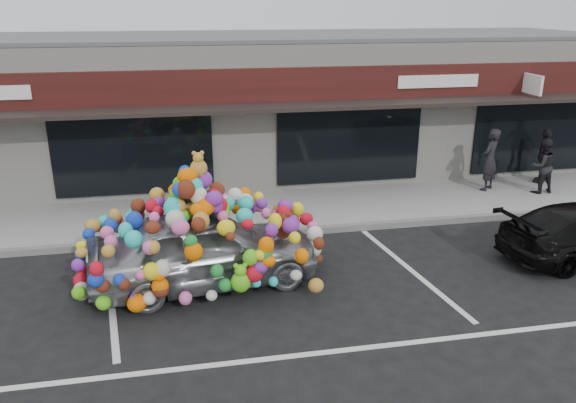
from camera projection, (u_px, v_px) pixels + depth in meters
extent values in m
plane|color=black|center=(280.00, 286.00, 10.96)|extent=(90.00, 90.00, 0.00)
cube|color=silver|center=(234.00, 106.00, 18.13)|extent=(24.00, 6.00, 4.20)
cube|color=#59595B|center=(231.00, 36.00, 17.41)|extent=(24.00, 6.00, 0.12)
cube|color=black|center=(244.00, 86.00, 14.93)|extent=(24.00, 0.18, 0.90)
cube|color=black|center=(246.00, 108.00, 14.61)|extent=(24.00, 1.20, 0.10)
cube|color=white|center=(532.00, 84.00, 15.98)|extent=(0.08, 0.95, 0.55)
cube|color=white|center=(438.00, 81.00, 15.79)|extent=(2.40, 0.04, 0.35)
cube|color=black|center=(134.00, 153.00, 15.01)|extent=(4.20, 0.12, 2.30)
cube|color=black|center=(349.00, 143.00, 16.07)|extent=(4.20, 0.12, 2.30)
cube|color=black|center=(538.00, 134.00, 17.14)|extent=(4.20, 0.12, 2.30)
cube|color=gray|center=(253.00, 212.00, 14.64)|extent=(26.00, 3.00, 0.15)
cube|color=slate|center=(261.00, 234.00, 13.25)|extent=(26.00, 0.18, 0.16)
cube|color=silver|center=(111.00, 297.00, 10.58)|extent=(0.73, 4.37, 0.01)
cube|color=silver|center=(411.00, 270.00, 11.64)|extent=(0.73, 4.37, 0.01)
cube|color=silver|center=(424.00, 341.00, 9.19)|extent=(14.00, 0.12, 0.01)
imported|color=#90949A|center=(205.00, 248.00, 10.85)|extent=(2.33, 4.59, 1.50)
ellipsoid|color=red|center=(201.00, 184.00, 10.42)|extent=(1.56, 2.00, 1.12)
sphere|color=#EBFF20|center=(284.00, 230.00, 10.88)|extent=(0.34, 0.34, 0.34)
sphere|color=blue|center=(241.00, 277.00, 10.14)|extent=(0.36, 0.36, 0.36)
sphere|color=green|center=(164.00, 239.00, 11.65)|extent=(0.30, 0.30, 0.30)
sphere|color=#FF71C5|center=(200.00, 157.00, 10.25)|extent=(0.32, 0.32, 0.32)
sphere|color=orange|center=(133.00, 235.00, 10.60)|extent=(0.30, 0.30, 0.30)
imported|color=black|center=(490.00, 160.00, 15.88)|extent=(0.78, 0.74, 1.78)
imported|color=black|center=(542.00, 166.00, 15.70)|extent=(0.78, 0.63, 1.54)
imported|color=#252227|center=(544.00, 156.00, 16.57)|extent=(0.96, 0.96, 1.64)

